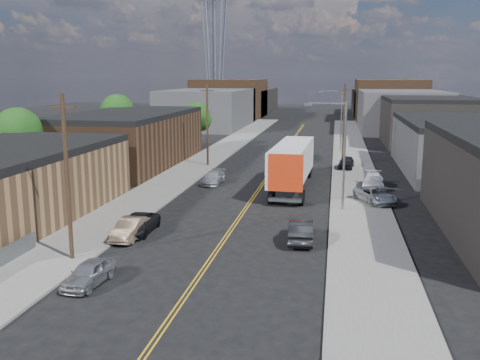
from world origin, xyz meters
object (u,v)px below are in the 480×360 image
at_px(car_left_a, 89,273).
at_px(car_right_oncoming, 301,231).
at_px(car_right_lot_b, 373,181).
at_px(car_left_b, 130,229).
at_px(car_right_lot_a, 375,195).
at_px(semi_truck, 293,161).
at_px(car_left_d, 213,178).
at_px(car_ahead_truck, 302,153).
at_px(car_right_lot_c, 346,162).
at_px(car_left_c, 137,224).

bearing_deg(car_left_a, car_right_oncoming, 47.09).
bearing_deg(car_right_lot_b, car_right_oncoming, -104.98).
height_order(car_left_b, car_right_lot_a, car_right_lot_a).
relative_size(car_left_a, car_right_oncoming, 0.84).
bearing_deg(car_left_a, semi_truck, 77.57).
height_order(semi_truck, car_right_lot_b, semi_truck).
bearing_deg(car_left_d, car_right_lot_a, -19.05).
bearing_deg(car_ahead_truck, car_right_lot_b, -70.89).
xyz_separation_m(car_right_oncoming, car_right_lot_b, (5.84, 18.20, 0.10)).
bearing_deg(car_left_b, car_right_lot_c, 65.46).
relative_size(car_left_c, car_right_oncoming, 1.04).
bearing_deg(semi_truck, car_right_oncoming, -81.54).
distance_m(car_right_lot_a, car_ahead_truck, 25.68).
xyz_separation_m(car_left_a, car_left_b, (-0.96, 8.25, 0.04)).
distance_m(car_left_d, car_right_lot_b, 16.00).
xyz_separation_m(car_left_b, car_right_lot_b, (17.40, 19.53, 0.16)).
bearing_deg(car_left_a, car_right_lot_a, 57.85).
bearing_deg(car_right_lot_a, car_right_oncoming, -140.74).
height_order(car_left_a, car_left_c, car_left_c).
xyz_separation_m(car_left_b, car_ahead_truck, (9.29, 37.62, 0.09)).
bearing_deg(car_right_lot_a, car_right_lot_c, 71.74).
height_order(car_left_a, car_right_lot_b, car_right_lot_b).
height_order(car_left_b, car_left_d, car_left_b).
height_order(car_left_a, car_right_lot_c, car_right_lot_c).
xyz_separation_m(car_left_b, car_left_c, (0.00, 1.33, -0.03)).
bearing_deg(car_right_lot_c, car_left_d, -134.44).
bearing_deg(car_left_d, car_left_a, -88.50).
relative_size(car_left_c, car_right_lot_a, 1.01).
xyz_separation_m(semi_truck, car_left_d, (-8.21, 0.08, -1.94)).
distance_m(car_right_lot_a, car_right_lot_b, 6.35).
bearing_deg(car_right_lot_b, car_ahead_truck, 116.95).
height_order(car_left_d, car_right_oncoming, car_right_oncoming).
bearing_deg(car_ahead_truck, semi_truck, -94.04).
xyz_separation_m(semi_truck, car_left_c, (-9.61, -17.98, -1.93)).
bearing_deg(car_right_lot_a, car_left_a, -152.46).
height_order(car_left_d, car_right_lot_a, car_right_lot_a).
bearing_deg(car_ahead_truck, car_right_lot_c, -55.23).
distance_m(car_left_c, car_right_lot_c, 33.02).
bearing_deg(semi_truck, car_right_lot_b, 3.86).
height_order(car_left_b, car_right_lot_b, car_right_lot_b).
distance_m(semi_truck, car_right_lot_a, 9.91).
xyz_separation_m(car_left_b, car_right_oncoming, (11.56, 1.33, 0.06)).
height_order(semi_truck, car_ahead_truck, semi_truck).
distance_m(car_right_lot_c, car_ahead_truck, 8.95).
height_order(semi_truck, car_left_d, semi_truck).
bearing_deg(car_left_c, car_left_b, -91.28).
bearing_deg(car_left_d, car_ahead_truck, 68.98).
bearing_deg(car_right_lot_b, car_left_a, -117.80).
xyz_separation_m(car_left_a, car_ahead_truck, (8.33, 45.86, 0.13)).
relative_size(car_left_c, car_ahead_truck, 0.84).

